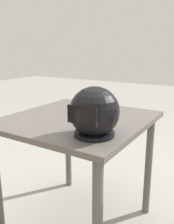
{
  "coord_description": "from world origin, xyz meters",
  "views": [
    {
      "loc": [
        -0.81,
        1.2,
        1.17
      ],
      "look_at": [
        -0.02,
        -0.08,
        0.78
      ],
      "focal_mm": 39.04,
      "sensor_mm": 36.0,
      "label": 1
    }
  ],
  "objects": [
    {
      "name": "dining_table",
      "position": [
        0.0,
        0.0,
        0.65
      ],
      "size": [
        0.82,
        0.85,
        0.76
      ],
      "color": "#5B5651",
      "rests_on": "ground"
    },
    {
      "name": "motorcycle_helmet",
      "position": [
        -0.25,
        0.23,
        0.88
      ],
      "size": [
        0.24,
        0.24,
        0.24
      ],
      "color": "black",
      "rests_on": "dining_table"
    },
    {
      "name": "pizza",
      "position": [
        -0.04,
        -0.15,
        0.79
      ],
      "size": [
        0.25,
        0.25,
        0.05
      ],
      "color": "tan",
      "rests_on": "pizza_plate"
    },
    {
      "name": "ground_plane",
      "position": [
        0.0,
        0.0,
        0.0
      ],
      "size": [
        14.0,
        14.0,
        0.0
      ],
      "primitive_type": "plane",
      "color": "#9E9E99"
    },
    {
      "name": "pizza_plate",
      "position": [
        -0.04,
        -0.15,
        0.77
      ],
      "size": [
        0.3,
        0.3,
        0.01
      ],
      "primitive_type": "cylinder",
      "color": "white",
      "rests_on": "dining_table"
    }
  ]
}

